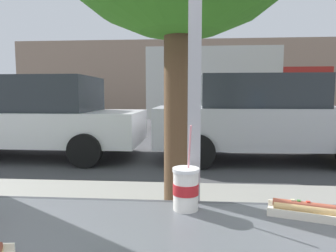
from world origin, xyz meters
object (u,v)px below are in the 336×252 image
at_px(parked_car_white, 36,117).
at_px(parked_car_silver, 262,118).
at_px(hotdog_tray_far, 309,210).
at_px(soda_cup_left, 186,188).
at_px(box_truck, 229,87).

distance_m(parked_car_white, parked_car_silver, 4.83).
distance_m(hotdog_tray_far, parked_car_white, 6.46).
bearing_deg(soda_cup_left, parked_car_white, 122.71).
bearing_deg(parked_car_white, soda_cup_left, -57.29).
xyz_separation_m(soda_cup_left, parked_car_white, (-3.35, 5.21, -0.13)).
xyz_separation_m(hotdog_tray_far, parked_car_white, (-3.77, 5.25, -0.07)).
bearing_deg(parked_car_silver, box_truck, 89.76).
distance_m(hotdog_tray_far, box_truck, 11.15).
height_order(hotdog_tray_far, box_truck, box_truck).
height_order(hotdog_tray_far, parked_car_white, parked_car_white).
distance_m(soda_cup_left, parked_car_white, 6.20).
bearing_deg(box_truck, parked_car_white, -129.78).
bearing_deg(parked_car_white, parked_car_silver, 0.00).
xyz_separation_m(parked_car_white, box_truck, (4.85, 5.83, 0.80)).
bearing_deg(box_truck, soda_cup_left, -97.76).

